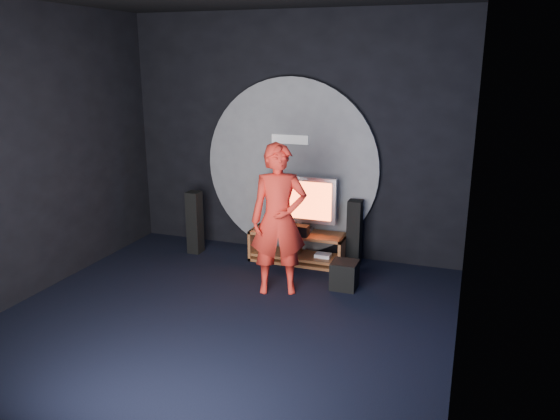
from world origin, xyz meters
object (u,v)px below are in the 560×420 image
(tower_speaker_right, at_px, (354,233))
(subwoofer, at_px, (344,275))
(tower_speaker_left, at_px, (195,222))
(tv, at_px, (299,202))
(player, at_px, (279,220))
(media_console, at_px, (298,249))

(tower_speaker_right, bearing_deg, subwoofer, -85.35)
(tower_speaker_left, bearing_deg, tv, 7.14)
(tower_speaker_right, height_order, player, player)
(tv, bearing_deg, player, -85.36)
(media_console, xyz_separation_m, tv, (-0.01, 0.07, 0.69))
(media_console, xyz_separation_m, tower_speaker_left, (-1.59, -0.13, 0.28))
(media_console, height_order, tv, tv)
(tower_speaker_right, bearing_deg, media_console, -167.10)
(tower_speaker_left, relative_size, player, 0.50)
(tv, bearing_deg, media_console, -83.89)
(tower_speaker_right, distance_m, subwoofer, 0.91)
(subwoofer, bearing_deg, tv, 138.56)
(media_console, bearing_deg, tv, 96.11)
(tower_speaker_left, bearing_deg, subwoofer, -12.81)
(tv, relative_size, player, 0.56)
(tower_speaker_right, bearing_deg, tower_speaker_left, -172.57)
(tv, relative_size, tower_speaker_right, 1.12)
(media_console, distance_m, tower_speaker_right, 0.84)
(tv, height_order, tower_speaker_right, tv)
(media_console, relative_size, tv, 1.29)
(tv, xyz_separation_m, subwoofer, (0.85, -0.75, -0.71))
(tv, height_order, player, player)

